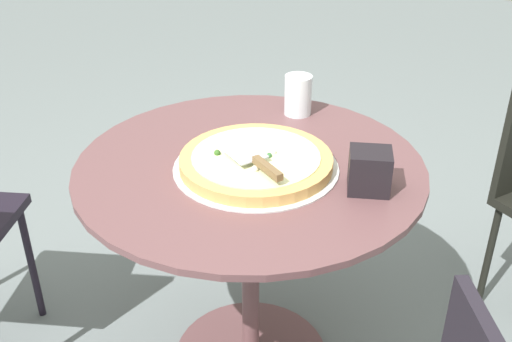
# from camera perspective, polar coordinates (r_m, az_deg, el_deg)

# --- Properties ---
(patio_table) EXTENTS (0.91, 0.91, 0.70)m
(patio_table) POSITION_cam_1_polar(r_m,az_deg,el_deg) (1.69, -0.55, -4.39)
(patio_table) COLOR brown
(patio_table) RESTS_ON ground
(pizza_on_tray) EXTENTS (0.42, 0.42, 0.05)m
(pizza_on_tray) POSITION_cam_1_polar(r_m,az_deg,el_deg) (1.56, -0.00, 0.84)
(pizza_on_tray) COLOR silver
(pizza_on_tray) RESTS_ON patio_table
(pizza_server) EXTENTS (0.21, 0.15, 0.02)m
(pizza_server) POSITION_cam_1_polar(r_m,az_deg,el_deg) (1.49, 0.03, 0.97)
(pizza_server) COLOR silver
(pizza_server) RESTS_ON pizza_on_tray
(drinking_cup) EXTENTS (0.08, 0.08, 0.12)m
(drinking_cup) POSITION_cam_1_polar(r_m,az_deg,el_deg) (1.85, 3.91, 7.02)
(drinking_cup) COLOR silver
(drinking_cup) RESTS_ON patio_table
(napkin_dispenser) EXTENTS (0.12, 0.12, 0.10)m
(napkin_dispenser) POSITION_cam_1_polar(r_m,az_deg,el_deg) (1.48, 10.45, 0.02)
(napkin_dispenser) COLOR black
(napkin_dispenser) RESTS_ON patio_table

